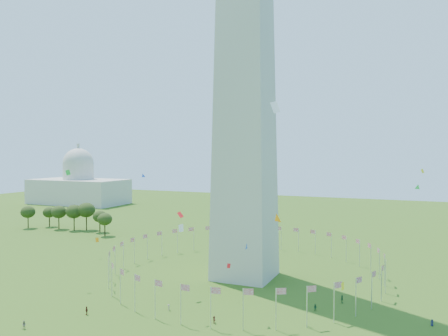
{
  "coord_description": "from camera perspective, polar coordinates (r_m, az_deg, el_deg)",
  "views": [
    {
      "loc": [
        45.95,
        -72.77,
        37.61
      ],
      "look_at": [
        -0.45,
        35.0,
        33.51
      ],
      "focal_mm": 35.0,
      "sensor_mm": 36.0,
      "label": 1
    }
  ],
  "objects": [
    {
      "name": "capitol_building",
      "position": [
        339.35,
        -18.48,
        -0.57
      ],
      "size": [
        70.0,
        35.0,
        46.0
      ],
      "primitive_type": null,
      "color": "beige",
      "rests_on": "ground"
    },
    {
      "name": "crowd",
      "position": [
        93.9,
        -3.39,
        -21.03
      ],
      "size": [
        99.45,
        59.99,
        1.98
      ],
      "color": "#5C1515",
      "rests_on": "ground"
    },
    {
      "name": "flag_ring",
      "position": [
        135.21,
        2.75,
        -12.18
      ],
      "size": [
        80.24,
        80.24,
        9.0
      ],
      "color": "silver",
      "rests_on": "ground"
    },
    {
      "name": "kites_aloft",
      "position": [
        106.36,
        -0.59,
        -6.52
      ],
      "size": [
        111.9,
        83.53,
        41.04
      ],
      "color": "orange",
      "rests_on": "ground"
    },
    {
      "name": "tree_line_west",
      "position": [
        225.34,
        -19.28,
        -6.25
      ],
      "size": [
        55.16,
        16.26,
        13.12
      ],
      "color": "#334918",
      "rests_on": "ground"
    }
  ]
}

